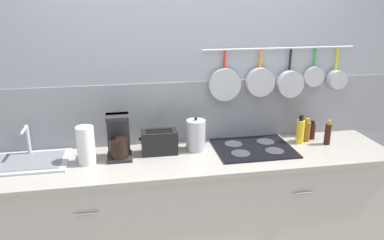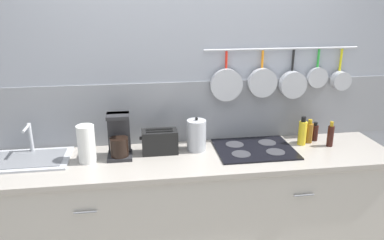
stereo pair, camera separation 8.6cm
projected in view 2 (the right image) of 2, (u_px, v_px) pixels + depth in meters
The scene contains 13 objects.
wall_back at pixel (186, 98), 2.86m from camera, with size 7.20×0.16×2.60m.
cabinet_base at pixel (192, 217), 2.80m from camera, with size 2.88×0.59×0.90m.
countertop at pixel (192, 159), 2.65m from camera, with size 2.92×0.61×0.03m.
sink_basin at pixel (28, 158), 2.58m from camera, with size 0.57×0.38×0.23m.
paper_towel_roll at pixel (86, 144), 2.52m from camera, with size 0.12×0.12×0.26m.
coffee_maker at pixel (119, 139), 2.61m from camera, with size 0.17×0.18×0.31m.
toaster at pixel (160, 142), 2.69m from camera, with size 0.27×0.14×0.17m.
kettle at pixel (196, 135), 2.73m from camera, with size 0.14×0.14×0.25m.
cooktop at pixel (255, 149), 2.76m from camera, with size 0.57×0.46×0.01m.
bottle_olive_oil at pixel (302, 132), 2.84m from camera, with size 0.06×0.06×0.22m.
bottle_vinegar at pixel (309, 132), 2.88m from camera, with size 0.06×0.06×0.19m.
bottle_sesame_oil at pixel (315, 132), 2.93m from camera, with size 0.05×0.05×0.15m.
bottle_dish_soap at pixel (330, 135), 2.81m from camera, with size 0.05×0.05×0.19m.
Camera 2 is at (-0.36, -2.40, 2.02)m, focal length 35.00 mm.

